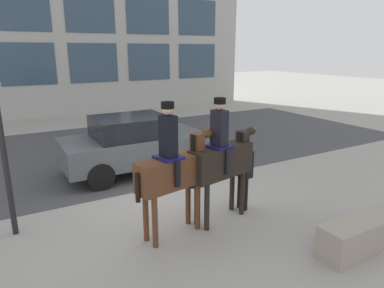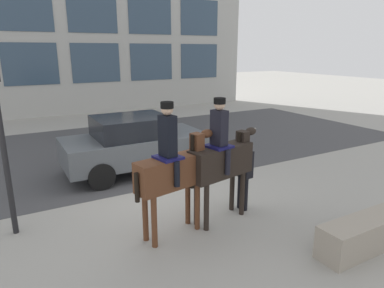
% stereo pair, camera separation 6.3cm
% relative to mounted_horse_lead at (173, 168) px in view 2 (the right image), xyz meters
% --- Properties ---
extents(ground_plane, '(80.00, 80.00, 0.00)m').
position_rel_mounted_horse_lead_xyz_m(ground_plane, '(0.61, 1.86, -1.39)').
color(ground_plane, '#9E9B93').
extents(road_surface, '(23.44, 8.50, 0.01)m').
position_rel_mounted_horse_lead_xyz_m(road_surface, '(0.61, 6.61, -1.39)').
color(road_surface, '#444447').
rests_on(road_surface, ground_plane).
extents(mounted_horse_lead, '(1.85, 0.70, 2.69)m').
position_rel_mounted_horse_lead_xyz_m(mounted_horse_lead, '(0.00, 0.00, 0.00)').
color(mounted_horse_lead, '#59331E').
rests_on(mounted_horse_lead, ground_plane).
extents(mounted_horse_companion, '(1.88, 0.72, 2.67)m').
position_rel_mounted_horse_lead_xyz_m(mounted_horse_companion, '(1.18, 0.07, -0.01)').
color(mounted_horse_companion, black).
rests_on(mounted_horse_companion, ground_plane).
extents(pedestrian_bystander, '(0.82, 0.50, 1.62)m').
position_rel_mounted_horse_lead_xyz_m(pedestrian_bystander, '(1.88, 0.22, -0.44)').
color(pedestrian_bystander, black).
rests_on(pedestrian_bystander, ground_plane).
extents(street_car_near_lane, '(4.20, 2.03, 1.71)m').
position_rel_mounted_horse_lead_xyz_m(street_car_near_lane, '(0.62, 3.89, -0.51)').
color(street_car_near_lane, '#51565B').
rests_on(street_car_near_lane, ground_plane).
extents(planter_ledge, '(2.19, 0.56, 0.62)m').
position_rel_mounted_horse_lead_xyz_m(planter_ledge, '(2.91, -2.22, -1.09)').
color(planter_ledge, '#9E9384').
rests_on(planter_ledge, ground_plane).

